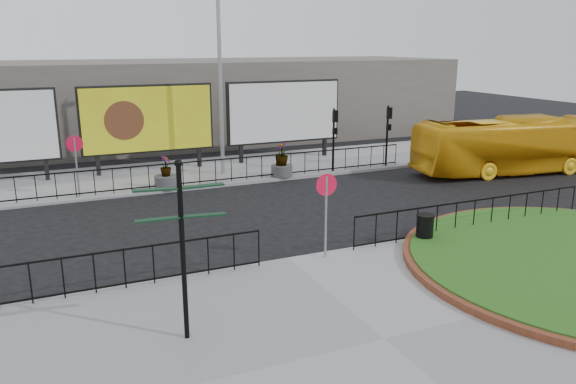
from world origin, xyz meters
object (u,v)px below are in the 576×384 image
bus (512,146)px  lamp_post (220,72)px  billboard_mid (148,119)px  fingerpost_sign (182,233)px  planter_c (282,163)px  litter_bin (425,229)px  planter_a (166,177)px

bus → lamp_post: bearing=77.8°
billboard_mid → fingerpost_sign: billboard_mid is taller
bus → planter_c: 11.04m
litter_bin → planter_a: size_ratio=0.67×
lamp_post → planter_c: (2.32, -1.60, -4.10)m
litter_bin → bus: (10.00, 6.62, 0.76)m
billboard_mid → planter_a: size_ratio=4.48×
fingerpost_sign → litter_bin: size_ratio=4.13×
bus → planter_c: bearing=81.2°
fingerpost_sign → lamp_post: bearing=78.9°
bus → litter_bin: bearing=132.6°
billboard_mid → litter_bin: bearing=-66.8°
billboard_mid → planter_a: billboard_mid is taller
planter_c → planter_a: bearing=-180.0°
planter_a → fingerpost_sign: bearing=-100.1°
planter_a → litter_bin: bearing=-59.8°
fingerpost_sign → planter_a: fingerpost_sign is taller
billboard_mid → lamp_post: 4.23m
fingerpost_sign → planter_c: bearing=68.2°
lamp_post → planter_c: bearing=-34.6°
planter_a → lamp_post: bearing=28.0°
planter_a → bus: bearing=-12.1°
lamp_post → planter_a: (-3.01, -1.60, -4.25)m
bus → billboard_mid: bearing=75.3°
billboard_mid → litter_bin: (5.82, -13.57, -2.01)m
lamp_post → planter_a: 5.45m
billboard_mid → planter_a: bearing=-90.0°
litter_bin → planter_c: size_ratio=0.58×
billboard_mid → planter_c: 6.68m
planter_a → planter_c: planter_c is taller
billboard_mid → planter_c: (5.33, -3.57, -1.87)m
fingerpost_sign → litter_bin: fingerpost_sign is taller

